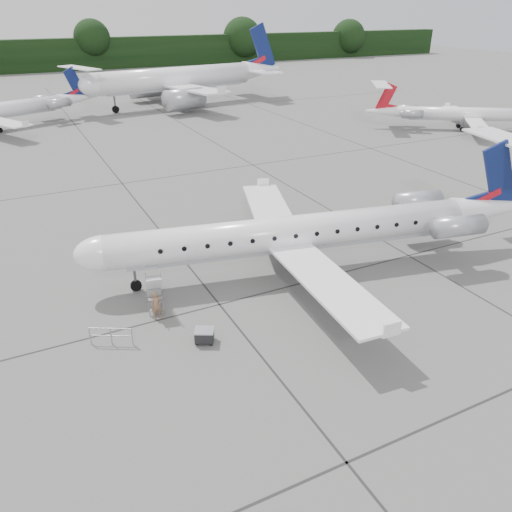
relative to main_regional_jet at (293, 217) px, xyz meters
name	(u,v)px	position (x,y,z in m)	size (l,w,h in m)	color
ground	(333,306)	(0.00, -4.89, -3.84)	(320.00, 320.00, 0.00)	slate
treeline	(54,55)	(0.00, 125.11, 0.16)	(260.00, 4.00, 8.00)	black
main_regional_jet	(293,217)	(0.00, 0.00, 0.00)	(29.97, 21.58, 7.68)	white
airstair	(154,289)	(-9.34, -0.35, -2.64)	(0.85, 2.17, 2.41)	white
passenger	(157,305)	(-9.59, -1.56, -2.99)	(0.62, 0.41, 1.70)	brown
safety_railing	(111,337)	(-12.41, -2.88, -3.34)	(2.20, 0.08, 1.00)	gray
baggage_cart	(204,335)	(-8.03, -4.82, -3.43)	(0.95, 0.77, 0.83)	black
bg_narrowbody	(175,67)	(12.64, 61.40, 2.56)	(35.66, 25.68, 12.80)	white
bg_regional_right	(470,107)	(43.24, 25.34, -0.78)	(23.36, 16.82, 6.13)	white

